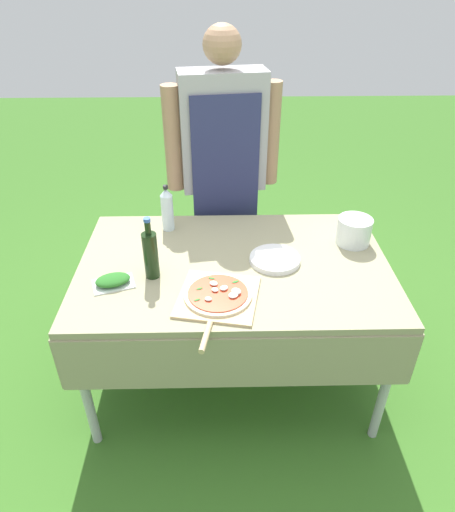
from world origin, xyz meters
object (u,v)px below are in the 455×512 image
at_px(pizza_on_peel, 218,296).
at_px(plate_stack, 275,259).
at_px(water_bottle, 167,209).
at_px(herb_container, 113,281).
at_px(person_cook, 223,160).
at_px(prep_table, 234,276).
at_px(oil_bottle, 151,254).
at_px(mixing_tub, 354,231).

height_order(pizza_on_peel, plate_stack, pizza_on_peel).
xyz_separation_m(water_bottle, herb_container, (-0.21, -0.49, -0.10)).
distance_m(person_cook, pizza_on_peel, 0.96).
height_order(water_bottle, herb_container, water_bottle).
distance_m(water_bottle, herb_container, 0.54).
bearing_deg(prep_table, oil_bottle, -165.60).
bearing_deg(pizza_on_peel, mixing_tub, 43.65).
bearing_deg(oil_bottle, herb_container, -159.89).
xyz_separation_m(pizza_on_peel, plate_stack, (0.27, 0.28, -0.00)).
bearing_deg(water_bottle, plate_stack, -30.92).
xyz_separation_m(pizza_on_peel, mixing_tub, (0.69, 0.44, 0.05)).
bearing_deg(herb_container, oil_bottle, 20.11).
relative_size(prep_table, person_cook, 0.87).
bearing_deg(pizza_on_peel, herb_container, 177.48).
height_order(pizza_on_peel, mixing_tub, mixing_tub).
bearing_deg(water_bottle, pizza_on_peel, -66.46).
height_order(person_cook, plate_stack, person_cook).
bearing_deg(water_bottle, oil_bottle, -94.78).
distance_m(pizza_on_peel, water_bottle, 0.66).
bearing_deg(herb_container, person_cook, 58.53).
relative_size(water_bottle, herb_container, 1.22).
relative_size(mixing_tub, plate_stack, 0.70).
xyz_separation_m(oil_bottle, mixing_tub, (0.99, 0.27, -0.05)).
bearing_deg(prep_table, water_bottle, 135.80).
height_order(water_bottle, mixing_tub, water_bottle).
distance_m(person_cook, water_bottle, 0.46).
height_order(prep_table, pizza_on_peel, pizza_on_peel).
height_order(prep_table, plate_stack, plate_stack).
bearing_deg(oil_bottle, mixing_tub, 15.23).
relative_size(oil_bottle, plate_stack, 1.23).
relative_size(pizza_on_peel, oil_bottle, 1.74).
bearing_deg(pizza_on_peel, person_cook, 98.78).
relative_size(pizza_on_peel, water_bottle, 2.06).
height_order(prep_table, person_cook, person_cook).
xyz_separation_m(herb_container, plate_stack, (0.74, 0.17, -0.01)).
xyz_separation_m(person_cook, plate_stack, (0.24, -0.65, -0.24)).
xyz_separation_m(prep_table, person_cook, (-0.04, 0.66, 0.33)).
xyz_separation_m(person_cook, water_bottle, (-0.30, -0.33, -0.13)).
bearing_deg(prep_table, plate_stack, 2.78).
relative_size(prep_table, water_bottle, 5.90).
height_order(prep_table, mixing_tub, mixing_tub).
distance_m(mixing_tub, plate_stack, 0.45).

